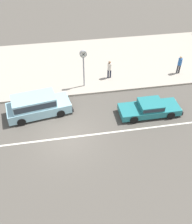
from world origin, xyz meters
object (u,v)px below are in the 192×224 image
at_px(sedan_teal_0, 150,108).
at_px(street_clock, 83,61).
at_px(minivan_pale_blue_2, 37,105).
at_px(pedestrian_near_clock, 109,68).
at_px(pedestrian_mid_kerb, 180,63).

bearing_deg(sedan_teal_0, street_clock, 134.92).
bearing_deg(minivan_pale_blue_2, pedestrian_near_clock, 31.25).
distance_m(minivan_pale_blue_2, street_clock, 5.09).
bearing_deg(street_clock, minivan_pale_blue_2, -143.18).
xyz_separation_m(minivan_pale_blue_2, pedestrian_near_clock, (6.18, 3.75, 0.24)).
height_order(minivan_pale_blue_2, pedestrian_near_clock, pedestrian_near_clock).
distance_m(sedan_teal_0, pedestrian_mid_kerb, 6.49).
height_order(sedan_teal_0, pedestrian_mid_kerb, pedestrian_mid_kerb).
distance_m(minivan_pale_blue_2, pedestrian_mid_kerb, 12.88).
height_order(street_clock, pedestrian_mid_kerb, street_clock).
relative_size(sedan_teal_0, pedestrian_near_clock, 2.81).
relative_size(minivan_pale_blue_2, pedestrian_mid_kerb, 2.90).
height_order(minivan_pale_blue_2, street_clock, street_clock).
height_order(pedestrian_near_clock, pedestrian_mid_kerb, pedestrian_mid_kerb).
distance_m(street_clock, pedestrian_near_clock, 2.85).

